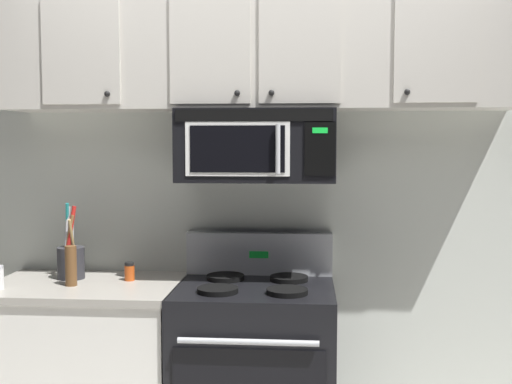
{
  "coord_description": "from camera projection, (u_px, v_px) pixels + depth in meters",
  "views": [
    {
      "loc": [
        0.25,
        -2.58,
        1.59
      ],
      "look_at": [
        0.0,
        0.49,
        1.35
      ],
      "focal_mm": 44.65,
      "sensor_mm": 36.0,
      "label": 1
    }
  ],
  "objects": [
    {
      "name": "utensil_crock_charcoal",
      "position": [
        71.0,
        258.0,
        3.23
      ],
      "size": [
        0.14,
        0.14,
        0.39
      ],
      "color": "#2D2D33",
      "rests_on": "counter_segment"
    },
    {
      "name": "over_range_microwave",
      "position": [
        257.0,
        146.0,
        3.12
      ],
      "size": [
        0.76,
        0.43,
        0.35
      ],
      "color": "black"
    },
    {
      "name": "stove_range",
      "position": [
        255.0,
        374.0,
        3.09
      ],
      "size": [
        0.76,
        0.69,
        1.12
      ],
      "color": "black",
      "rests_on": "ground_plane"
    },
    {
      "name": "counter_segment",
      "position": [
        87.0,
        371.0,
        3.17
      ],
      "size": [
        0.93,
        0.65,
        0.9
      ],
      "color": "white",
      "rests_on": "ground_plane"
    },
    {
      "name": "upper_cabinets",
      "position": [
        257.0,
        54.0,
        3.12
      ],
      "size": [
        2.5,
        0.36,
        0.55
      ],
      "color": "#BCB7AD"
    },
    {
      "name": "back_wall",
      "position": [
        261.0,
        188.0,
        3.39
      ],
      "size": [
        5.2,
        0.1,
        2.7
      ],
      "primitive_type": "cube",
      "color": "silver",
      "rests_on": "ground_plane"
    },
    {
      "name": "spice_jar",
      "position": [
        129.0,
        272.0,
        3.18
      ],
      "size": [
        0.05,
        0.05,
        0.09
      ],
      "color": "#C64C19",
      "rests_on": "counter_segment"
    },
    {
      "name": "pepper_mill",
      "position": [
        71.0,
        266.0,
        3.06
      ],
      "size": [
        0.06,
        0.06,
        0.19
      ],
      "primitive_type": "cylinder",
      "color": "brown",
      "rests_on": "counter_segment"
    }
  ]
}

